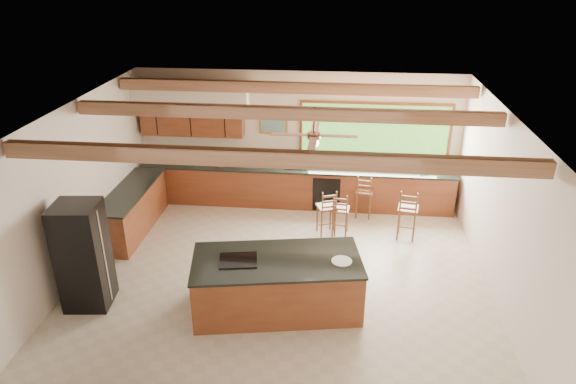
# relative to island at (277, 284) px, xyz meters

# --- Properties ---
(ground) EXTENTS (7.20, 7.20, 0.00)m
(ground) POSITION_rel_island_xyz_m (-0.03, 0.95, -0.46)
(ground) COLOR beige
(ground) RESTS_ON ground
(room_shell) EXTENTS (7.27, 6.54, 3.02)m
(room_shell) POSITION_rel_island_xyz_m (-0.20, 1.60, 1.75)
(room_shell) COLOR beige
(room_shell) RESTS_ON ground
(counter_run) EXTENTS (7.12, 3.10, 1.24)m
(counter_run) POSITION_rel_island_xyz_m (-0.85, 3.47, 0.00)
(counter_run) COLOR brown
(counter_run) RESTS_ON ground
(island) EXTENTS (2.82, 1.68, 0.94)m
(island) POSITION_rel_island_xyz_m (0.00, 0.00, 0.00)
(island) COLOR brown
(island) RESTS_ON ground
(refrigerator) EXTENTS (0.77, 0.75, 1.80)m
(refrigerator) POSITION_rel_island_xyz_m (-3.08, -0.17, 0.43)
(refrigerator) COLOR black
(refrigerator) RESTS_ON ground
(bar_stool_a) EXTENTS (0.42, 0.42, 1.00)m
(bar_stool_a) POSITION_rel_island_xyz_m (1.49, 3.35, 0.13)
(bar_stool_a) COLOR brown
(bar_stool_a) RESTS_ON ground
(bar_stool_b) EXTENTS (0.47, 0.47, 1.02)m
(bar_stool_b) POSITION_rel_island_xyz_m (0.70, 2.50, 0.14)
(bar_stool_b) COLOR brown
(bar_stool_b) RESTS_ON ground
(bar_stool_c) EXTENTS (0.38, 0.38, 0.95)m
(bar_stool_c) POSITION_rel_island_xyz_m (0.98, 2.50, 0.10)
(bar_stool_c) COLOR brown
(bar_stool_c) RESTS_ON ground
(bar_stool_d) EXTENTS (0.45, 0.45, 1.09)m
(bar_stool_d) POSITION_rel_island_xyz_m (2.32, 2.49, 0.18)
(bar_stool_d) COLOR brown
(bar_stool_d) RESTS_ON ground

